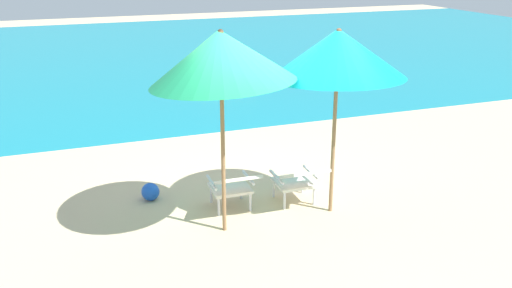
# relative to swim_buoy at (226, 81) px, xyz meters

# --- Properties ---
(ground_plane) EXTENTS (40.00, 40.00, 0.00)m
(ground_plane) POSITION_rel_swim_buoy_xyz_m (-1.61, -3.20, -0.10)
(ground_plane) COLOR #CCB78E
(ocean_band) EXTENTS (40.00, 18.00, 0.01)m
(ocean_band) POSITION_rel_swim_buoy_xyz_m (-1.61, 5.25, -0.09)
(ocean_band) COLOR teal
(ocean_band) RESTS_ON ground_plane
(swim_buoy) EXTENTS (1.60, 0.18, 0.18)m
(swim_buoy) POSITION_rel_swim_buoy_xyz_m (0.00, 0.00, 0.00)
(swim_buoy) COLOR yellow
(swim_buoy) RESTS_ON ocean_band
(lounge_chair_left) EXTENTS (0.57, 0.89, 0.68)m
(lounge_chair_left) POSITION_rel_swim_buoy_xyz_m (-2.11, -7.14, 0.31)
(lounge_chair_left) COLOR silver
(lounge_chair_left) RESTS_ON ground_plane
(lounge_chair_right) EXTENTS (0.56, 0.89, 0.68)m
(lounge_chair_right) POSITION_rel_swim_buoy_xyz_m (-1.22, -7.27, 0.31)
(lounge_chair_right) COLOR silver
(lounge_chair_right) RESTS_ON ground_plane
(beach_umbrella_left) EXTENTS (2.44, 2.44, 2.57)m
(beach_umbrella_left) POSITION_rel_swim_buoy_xyz_m (-2.38, -7.58, 2.11)
(beach_umbrella_left) COLOR olive
(beach_umbrella_left) RESTS_ON ground_plane
(beach_umbrella_right) EXTENTS (1.84, 1.86, 2.49)m
(beach_umbrella_right) POSITION_rel_swim_buoy_xyz_m (-0.87, -7.55, 2.05)
(beach_umbrella_right) COLOR olive
(beach_umbrella_right) RESTS_ON ground_plane
(beach_ball) EXTENTS (0.25, 0.25, 0.25)m
(beach_ball) POSITION_rel_swim_buoy_xyz_m (-3.10, -6.37, 0.03)
(beach_ball) COLOR blue
(beach_ball) RESTS_ON ground_plane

